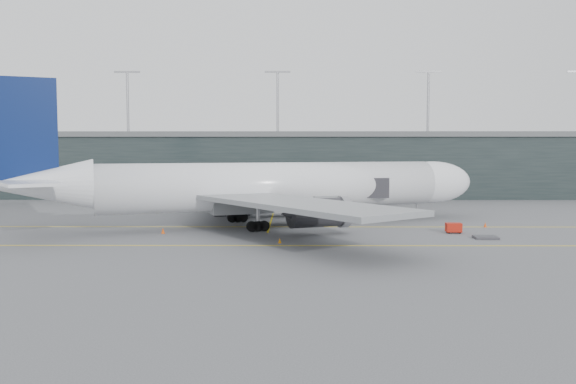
{
  "coord_description": "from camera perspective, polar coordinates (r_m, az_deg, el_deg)",
  "views": [
    {
      "loc": [
        8.09,
        -83.61,
        10.78
      ],
      "look_at": [
        7.68,
        -4.0,
        5.01
      ],
      "focal_mm": 35.0,
      "sensor_mm": 36.0,
      "label": 1
    }
  ],
  "objects": [
    {
      "name": "baggage_dolly",
      "position": [
        73.78,
        19.44,
        -4.36
      ],
      "size": [
        2.92,
        2.39,
        0.28
      ],
      "primitive_type": "cube",
      "rotation": [
        0.0,
        0.0,
        -0.06
      ],
      "color": "#39383E",
      "rests_on": "ground"
    },
    {
      "name": "cone_tail",
      "position": [
        75.56,
        -12.58,
        -3.86
      ],
      "size": [
        0.49,
        0.49,
        0.77
      ],
      "primitive_type": "cone",
      "color": "#DB4B0C",
      "rests_on": "ground"
    },
    {
      "name": "taxiline_lead_main",
      "position": [
        104.21,
        -1.4,
        -1.79
      ],
      "size": [
        0.25,
        60.0,
        0.02
      ],
      "primitive_type": "cube",
      "color": "yellow",
      "rests_on": "ground"
    },
    {
      "name": "cone_wing_stbd",
      "position": [
        66.19,
        -0.85,
        -4.95
      ],
      "size": [
        0.4,
        0.4,
        0.63
      ],
      "primitive_type": "cone",
      "color": "orange",
      "rests_on": "ground"
    },
    {
      "name": "main_aircraft",
      "position": [
        81.52,
        -1.58,
        0.51
      ],
      "size": [
        68.77,
        63.5,
        19.98
      ],
      "rotation": [
        0.0,
        0.0,
        0.36
      ],
      "color": "white",
      "rests_on": "ground"
    },
    {
      "name": "taxiline_b",
      "position": [
        65.02,
        -6.89,
        -5.42
      ],
      "size": [
        160.0,
        0.25,
        0.02
      ],
      "primitive_type": "cube",
      "color": "yellow",
      "rests_on": "ground"
    },
    {
      "name": "cone_nose",
      "position": [
        84.73,
        19.41,
        -3.15
      ],
      "size": [
        0.45,
        0.45,
        0.72
      ],
      "primitive_type": "cone",
      "color": "#E94B0C",
      "rests_on": "ground"
    },
    {
      "name": "uld_b",
      "position": [
        96.44,
        -5.86,
        -1.69
      ],
      "size": [
        2.44,
        2.14,
        1.9
      ],
      "rotation": [
        0.0,
        0.0,
        0.25
      ],
      "color": "#313135",
      "rests_on": "ground"
    },
    {
      "name": "taxiline_a",
      "position": [
        80.74,
        -5.47,
        -3.54
      ],
      "size": [
        160.0,
        0.25,
        0.02
      ],
      "primitive_type": "cube",
      "color": "yellow",
      "rests_on": "ground"
    },
    {
      "name": "jet_bridge",
      "position": [
        110.5,
        8.33,
        1.2
      ],
      "size": [
        9.17,
        45.45,
        6.93
      ],
      "rotation": [
        0.0,
        0.0,
        -0.13
      ],
      "color": "#2E2D32",
      "rests_on": "ground"
    },
    {
      "name": "gse_cart",
      "position": [
        77.3,
        16.47,
        -3.48
      ],
      "size": [
        2.01,
        1.3,
        1.35
      ],
      "rotation": [
        0.0,
        0.0,
        -0.02
      ],
      "color": "#A9190C",
      "rests_on": "ground"
    },
    {
      "name": "uld_a",
      "position": [
        94.08,
        -6.94,
        -1.88
      ],
      "size": [
        2.31,
        2.01,
        1.82
      ],
      "rotation": [
        0.0,
        0.0,
        0.23
      ],
      "color": "#313135",
      "rests_on": "ground"
    },
    {
      "name": "cone_wing_port",
      "position": [
        93.98,
        1.67,
        -2.25
      ],
      "size": [
        0.39,
        0.39,
        0.61
      ],
      "primitive_type": "cone",
      "color": "orange",
      "rests_on": "ground"
    },
    {
      "name": "uld_c",
      "position": [
        94.98,
        -4.43,
        -1.75
      ],
      "size": [
        2.36,
        1.98,
        1.97
      ],
      "rotation": [
        0.0,
        0.0,
        -0.12
      ],
      "color": "#313135",
      "rests_on": "ground"
    },
    {
      "name": "terminal",
      "position": [
        141.87,
        -2.98,
        2.87
      ],
      "size": [
        240.0,
        36.0,
        29.0
      ],
      "color": "black",
      "rests_on": "ground"
    },
    {
      "name": "ground",
      "position": [
        84.68,
        -5.19,
        -3.18
      ],
      "size": [
        320.0,
        320.0,
        0.0
      ],
      "primitive_type": "plane",
      "color": "#505055",
      "rests_on": "ground"
    }
  ]
}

